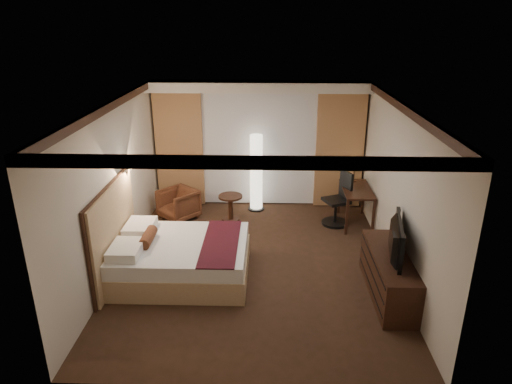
{
  "coord_description": "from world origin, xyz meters",
  "views": [
    {
      "loc": [
        0.21,
        -6.75,
        3.91
      ],
      "look_at": [
        0.0,
        0.4,
        1.15
      ],
      "focal_mm": 32.0,
      "sensor_mm": 36.0,
      "label": 1
    }
  ],
  "objects_px": {
    "armchair": "(178,203)",
    "dresser": "(388,275)",
    "television": "(391,236)",
    "bed": "(182,259)",
    "side_table": "(231,208)",
    "floor_lamp": "(256,173)",
    "office_chair": "(336,199)",
    "desk": "(355,206)"
  },
  "relations": [
    {
      "from": "television",
      "to": "desk",
      "type": "bearing_deg",
      "value": 11.23
    },
    {
      "from": "bed",
      "to": "side_table",
      "type": "distance_m",
      "value": 2.26
    },
    {
      "from": "dresser",
      "to": "armchair",
      "type": "bearing_deg",
      "value": 143.75
    },
    {
      "from": "floor_lamp",
      "to": "television",
      "type": "xyz_separation_m",
      "value": [
        2.02,
        -3.19,
        0.15
      ]
    },
    {
      "from": "bed",
      "to": "floor_lamp",
      "type": "xyz_separation_m",
      "value": [
        1.1,
        2.76,
        0.53
      ]
    },
    {
      "from": "armchair",
      "to": "television",
      "type": "height_order",
      "value": "television"
    },
    {
      "from": "bed",
      "to": "dresser",
      "type": "height_order",
      "value": "dresser"
    },
    {
      "from": "floor_lamp",
      "to": "television",
      "type": "distance_m",
      "value": 3.78
    },
    {
      "from": "dresser",
      "to": "television",
      "type": "relative_size",
      "value": 1.59
    },
    {
      "from": "bed",
      "to": "armchair",
      "type": "xyz_separation_m",
      "value": [
        -0.48,
        2.23,
        0.04
      ]
    },
    {
      "from": "bed",
      "to": "dresser",
      "type": "xyz_separation_m",
      "value": [
        3.15,
        -0.44,
        0.03
      ]
    },
    {
      "from": "office_chair",
      "to": "television",
      "type": "distance_m",
      "value": 2.56
    },
    {
      "from": "desk",
      "to": "office_chair",
      "type": "bearing_deg",
      "value": -172.84
    },
    {
      "from": "side_table",
      "to": "television",
      "type": "xyz_separation_m",
      "value": [
        2.53,
        -2.62,
        0.71
      ]
    },
    {
      "from": "floor_lamp",
      "to": "side_table",
      "type": "bearing_deg",
      "value": -131.45
    },
    {
      "from": "side_table",
      "to": "dresser",
      "type": "height_order",
      "value": "dresser"
    },
    {
      "from": "armchair",
      "to": "desk",
      "type": "bearing_deg",
      "value": 40.17
    },
    {
      "from": "office_chair",
      "to": "dresser",
      "type": "height_order",
      "value": "office_chair"
    },
    {
      "from": "television",
      "to": "bed",
      "type": "bearing_deg",
      "value": 92.8
    },
    {
      "from": "armchair",
      "to": "floor_lamp",
      "type": "xyz_separation_m",
      "value": [
        1.58,
        0.53,
        0.49
      ]
    },
    {
      "from": "floor_lamp",
      "to": "desk",
      "type": "xyz_separation_m",
      "value": [
        2.0,
        -0.66,
        -0.46
      ]
    },
    {
      "from": "floor_lamp",
      "to": "office_chair",
      "type": "relative_size",
      "value": 1.52
    },
    {
      "from": "side_table",
      "to": "dresser",
      "type": "distance_m",
      "value": 3.66
    },
    {
      "from": "floor_lamp",
      "to": "desk",
      "type": "height_order",
      "value": "floor_lamp"
    },
    {
      "from": "bed",
      "to": "armchair",
      "type": "distance_m",
      "value": 2.28
    },
    {
      "from": "armchair",
      "to": "desk",
      "type": "relative_size",
      "value": 0.61
    },
    {
      "from": "armchair",
      "to": "side_table",
      "type": "relative_size",
      "value": 1.29
    },
    {
      "from": "desk",
      "to": "dresser",
      "type": "height_order",
      "value": "desk"
    },
    {
      "from": "floor_lamp",
      "to": "television",
      "type": "relative_size",
      "value": 1.54
    },
    {
      "from": "bed",
      "to": "floor_lamp",
      "type": "relative_size",
      "value": 1.25
    },
    {
      "from": "floor_lamp",
      "to": "desk",
      "type": "distance_m",
      "value": 2.16
    },
    {
      "from": "armchair",
      "to": "floor_lamp",
      "type": "height_order",
      "value": "floor_lamp"
    },
    {
      "from": "desk",
      "to": "floor_lamp",
      "type": "bearing_deg",
      "value": 161.82
    },
    {
      "from": "armchair",
      "to": "desk",
      "type": "distance_m",
      "value": 3.59
    },
    {
      "from": "dresser",
      "to": "television",
      "type": "bearing_deg",
      "value": -180.0
    },
    {
      "from": "armchair",
      "to": "dresser",
      "type": "distance_m",
      "value": 4.51
    },
    {
      "from": "desk",
      "to": "office_chair",
      "type": "distance_m",
      "value": 0.44
    },
    {
      "from": "side_table",
      "to": "office_chair",
      "type": "height_order",
      "value": "office_chair"
    },
    {
      "from": "armchair",
      "to": "television",
      "type": "distance_m",
      "value": 4.53
    },
    {
      "from": "armchair",
      "to": "office_chair",
      "type": "relative_size",
      "value": 0.63
    },
    {
      "from": "bed",
      "to": "television",
      "type": "bearing_deg",
      "value": -7.98
    },
    {
      "from": "side_table",
      "to": "floor_lamp",
      "type": "height_order",
      "value": "floor_lamp"
    }
  ]
}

